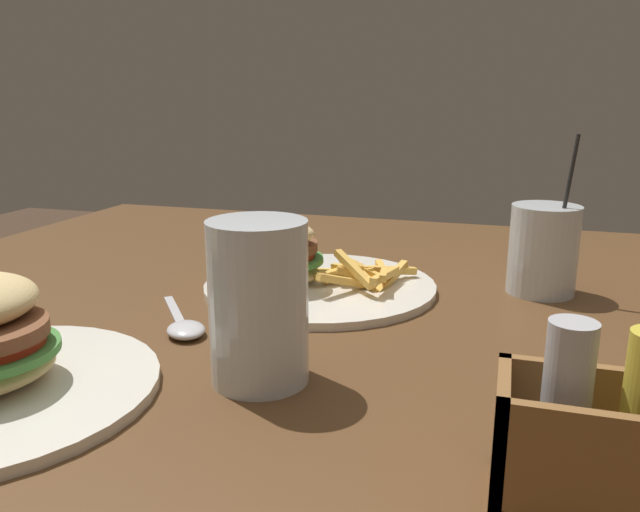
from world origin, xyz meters
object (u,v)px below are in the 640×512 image
condiment_caddy (600,445)px  meal_plate_near (299,268)px  spoon (185,328)px  beer_glass (259,305)px  juice_glass (543,252)px

condiment_caddy → meal_plate_near: bearing=-49.1°
spoon → meal_plate_near: bearing=121.4°
beer_glass → condiment_caddy: size_ratio=1.17×
spoon → condiment_caddy: size_ratio=1.12×
beer_glass → condiment_caddy: 0.29m
meal_plate_near → beer_glass: size_ratio=2.07×
meal_plate_near → juice_glass: 0.31m
meal_plate_near → condiment_caddy: condiment_caddy is taller
meal_plate_near → juice_glass: bearing=-165.2°
juice_glass → spoon: size_ratio=1.45×
juice_glass → condiment_caddy: (-0.02, 0.44, -0.01)m
condiment_caddy → spoon: bearing=-25.6°
juice_glass → spoon: 0.45m
spoon → condiment_caddy: (-0.38, 0.18, 0.04)m
meal_plate_near → juice_glass: juice_glass is taller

